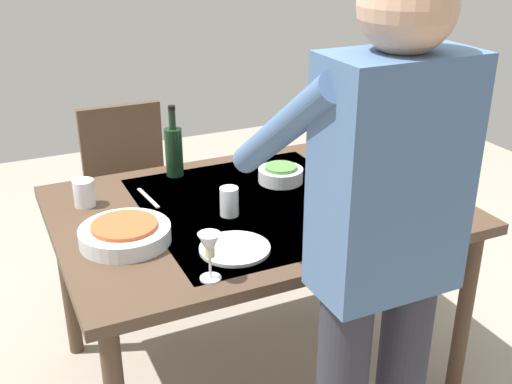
{
  "coord_description": "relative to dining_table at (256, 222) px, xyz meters",
  "views": [
    {
      "loc": [
        0.89,
        1.92,
        1.75
      ],
      "look_at": [
        0.0,
        0.0,
        0.82
      ],
      "focal_mm": 44.04,
      "sensor_mm": 36.0,
      "label": 1
    }
  ],
  "objects": [
    {
      "name": "dinner_plate_near",
      "position": [
        0.21,
        0.29,
        0.08
      ],
      "size": [
        0.23,
        0.23,
        0.01
      ],
      "primitive_type": "cylinder",
      "color": "silver",
      "rests_on": "dining_table"
    },
    {
      "name": "serving_bowl_pasta",
      "position": [
        0.51,
        0.09,
        0.11
      ],
      "size": [
        0.3,
        0.3,
        0.07
      ],
      "color": "silver",
      "rests_on": "dining_table"
    },
    {
      "name": "wine_bottle",
      "position": [
        0.18,
        -0.4,
        0.18
      ],
      "size": [
        0.07,
        0.07,
        0.3
      ],
      "color": "black",
      "rests_on": "dining_table"
    },
    {
      "name": "wine_glass_left",
      "position": [
        -0.52,
        0.06,
        0.18
      ],
      "size": [
        0.07,
        0.07,
        0.15
      ],
      "color": "white",
      "rests_on": "dining_table"
    },
    {
      "name": "wine_glass_right",
      "position": [
        0.34,
        0.42,
        0.18
      ],
      "size": [
        0.07,
        0.07,
        0.15
      ],
      "color": "white",
      "rests_on": "dining_table"
    },
    {
      "name": "water_cup_near_right",
      "position": [
        0.12,
        0.04,
        0.13
      ],
      "size": [
        0.07,
        0.07,
        0.11
      ],
      "primitive_type": "cylinder",
      "color": "silver",
      "rests_on": "dining_table"
    },
    {
      "name": "table_knife",
      "position": [
        0.35,
        -0.22,
        0.08
      ],
      "size": [
        0.03,
        0.2,
        0.0
      ],
      "primitive_type": "cube",
      "rotation": [
        0.0,
        0.0,
        0.1
      ],
      "color": "silver",
      "rests_on": "dining_table"
    },
    {
      "name": "dining_table",
      "position": [
        0.0,
        0.0,
        0.0
      ],
      "size": [
        1.46,
        1.04,
        0.77
      ],
      "color": "#4C3828",
      "rests_on": "ground_plane"
    },
    {
      "name": "side_bowl_salad",
      "position": [
        -0.18,
        -0.16,
        0.11
      ],
      "size": [
        0.18,
        0.18,
        0.07
      ],
      "color": "silver",
      "rests_on": "dining_table"
    },
    {
      "name": "water_cup_near_left",
      "position": [
        -0.6,
        -0.39,
        0.12
      ],
      "size": [
        0.08,
        0.08,
        0.1
      ],
      "primitive_type": "cylinder",
      "color": "silver",
      "rests_on": "dining_table"
    },
    {
      "name": "water_cup_far_left",
      "position": [
        0.58,
        -0.26,
        0.12
      ],
      "size": [
        0.08,
        0.08,
        0.1
      ],
      "primitive_type": "cylinder",
      "color": "silver",
      "rests_on": "dining_table"
    },
    {
      "name": "chair_near",
      "position": [
        0.26,
        -0.9,
        -0.17
      ],
      "size": [
        0.4,
        0.4,
        0.91
      ],
      "color": "#352114",
      "rests_on": "ground_plane"
    },
    {
      "name": "person_server",
      "position": [
        0.01,
        0.78,
        0.27
      ],
      "size": [
        0.42,
        0.61,
        1.69
      ],
      "color": "#2D2D38",
      "rests_on": "ground_plane"
    },
    {
      "name": "ground_plane",
      "position": [
        0.0,
        0.0,
        -0.69
      ],
      "size": [
        6.0,
        6.0,
        0.0
      ],
      "primitive_type": "plane",
      "color": "#9E9384"
    }
  ]
}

